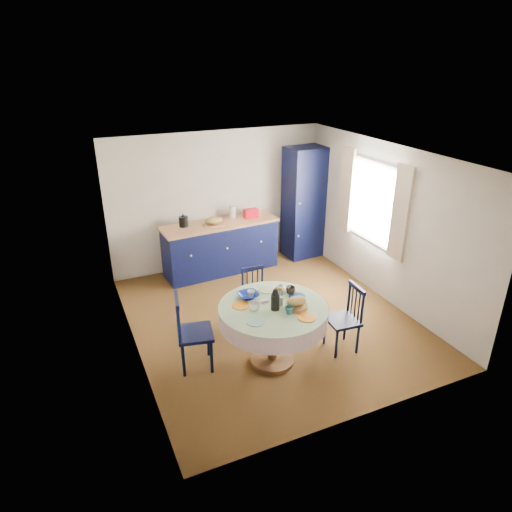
{
  "coord_description": "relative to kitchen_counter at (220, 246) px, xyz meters",
  "views": [
    {
      "loc": [
        -2.63,
        -5.36,
        3.73
      ],
      "look_at": [
        -0.15,
        0.2,
        1.0
      ],
      "focal_mm": 32.0,
      "sensor_mm": 36.0,
      "label": 1
    }
  ],
  "objects": [
    {
      "name": "floor",
      "position": [
        0.1,
        -1.9,
        -0.48
      ],
      "size": [
        4.5,
        4.5,
        0.0
      ],
      "primitive_type": "plane",
      "color": "black",
      "rests_on": "ground"
    },
    {
      "name": "ceiling",
      "position": [
        0.1,
        -1.9,
        2.02
      ],
      "size": [
        4.5,
        4.5,
        0.0
      ],
      "primitive_type": "plane",
      "rotation": [
        3.14,
        0.0,
        0.0
      ],
      "color": "white",
      "rests_on": "wall_back"
    },
    {
      "name": "wall_back",
      "position": [
        0.1,
        0.35,
        0.77
      ],
      "size": [
        4.0,
        0.02,
        2.5
      ],
      "primitive_type": "cube",
      "color": "beige",
      "rests_on": "floor"
    },
    {
      "name": "wall_left",
      "position": [
        -1.9,
        -1.9,
        0.77
      ],
      "size": [
        0.02,
        4.5,
        2.5
      ],
      "primitive_type": "cube",
      "color": "beige",
      "rests_on": "floor"
    },
    {
      "name": "wall_right",
      "position": [
        2.1,
        -1.9,
        0.77
      ],
      "size": [
        0.02,
        4.5,
        2.5
      ],
      "primitive_type": "cube",
      "color": "beige",
      "rests_on": "floor"
    },
    {
      "name": "window",
      "position": [
        2.05,
        -1.6,
        1.04
      ],
      "size": [
        0.1,
        1.74,
        1.45
      ],
      "color": "white",
      "rests_on": "wall_right"
    },
    {
      "name": "kitchen_counter",
      "position": [
        0.0,
        0.0,
        0.0
      ],
      "size": [
        2.15,
        0.79,
        1.18
      ],
      "rotation": [
        0.0,
        0.0,
        0.06
      ],
      "color": "black",
      "rests_on": "floor"
    },
    {
      "name": "pantry_cabinet",
      "position": [
        1.76,
        0.05,
        0.59
      ],
      "size": [
        0.79,
        0.59,
        2.14
      ],
      "rotation": [
        0.0,
        0.0,
        0.07
      ],
      "color": "black",
      "rests_on": "floor"
    },
    {
      "name": "dining_table",
      "position": [
        -0.32,
        -2.86,
        0.22
      ],
      "size": [
        1.37,
        1.37,
        1.11
      ],
      "color": "brown",
      "rests_on": "floor"
    },
    {
      "name": "chair_left",
      "position": [
        -1.3,
        -2.52,
        0.03
      ],
      "size": [
        0.52,
        0.54,
        1.03
      ],
      "rotation": [
        0.0,
        0.0,
        1.36
      ],
      "color": "black",
      "rests_on": "floor"
    },
    {
      "name": "chair_far",
      "position": [
        -0.13,
        -1.85,
        -0.05
      ],
      "size": [
        0.41,
        0.39,
        0.85
      ],
      "rotation": [
        0.0,
        0.0,
        -0.09
      ],
      "color": "black",
      "rests_on": "floor"
    },
    {
      "name": "chair_right",
      "position": [
        0.69,
        -2.98,
        -0.01
      ],
      "size": [
        0.43,
        0.45,
        0.94
      ],
      "rotation": [
        0.0,
        0.0,
        -1.65
      ],
      "color": "black",
      "rests_on": "floor"
    },
    {
      "name": "mug_a",
      "position": [
        -0.58,
        -2.84,
        0.4
      ],
      "size": [
        0.14,
        0.14,
        0.11
      ],
      "primitive_type": "imported",
      "color": "silver",
      "rests_on": "dining_table"
    },
    {
      "name": "mug_b",
      "position": [
        -0.23,
        -3.09,
        0.4
      ],
      "size": [
        0.1,
        0.1,
        0.1
      ],
      "primitive_type": "imported",
      "color": "#2B6F72",
      "rests_on": "dining_table"
    },
    {
      "name": "mug_c",
      "position": [
        0.02,
        -2.65,
        0.4
      ],
      "size": [
        0.13,
        0.13,
        0.1
      ],
      "primitive_type": "imported",
      "color": "black",
      "rests_on": "dining_table"
    },
    {
      "name": "mug_d",
      "position": [
        -0.48,
        -2.52,
        0.39
      ],
      "size": [
        0.1,
        0.1,
        0.09
      ],
      "primitive_type": "imported",
      "color": "silver",
      "rests_on": "dining_table"
    },
    {
      "name": "cobalt_bowl",
      "position": [
        -0.52,
        -2.53,
        0.38
      ],
      "size": [
        0.27,
        0.27,
        0.07
      ],
      "primitive_type": "imported",
      "color": "navy",
      "rests_on": "dining_table"
    }
  ]
}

